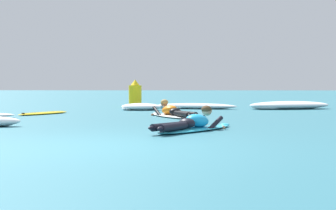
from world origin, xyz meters
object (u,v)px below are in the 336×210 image
drifting_surfboard (43,113)px  channel_marker_buoy (135,96)px  surfer_far (172,112)px  surfer_near (193,124)px

drifting_surfboard → channel_marker_buoy: (2.31, 4.99, 0.42)m
drifting_surfboard → surfer_far: bearing=-16.7°
surfer_near → surfer_far: bearing=98.0°
surfer_far → drifting_surfboard: (-4.04, 1.21, -0.10)m
surfer_near → channel_marker_buoy: size_ratio=2.10×
surfer_near → channel_marker_buoy: 10.55m
surfer_far → drifting_surfboard: bearing=163.3°
surfer_far → drifting_surfboard: 4.22m
drifting_surfboard → channel_marker_buoy: bearing=65.1°
surfer_near → drifting_surfboard: surfer_near is taller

